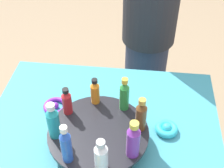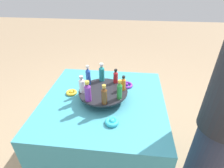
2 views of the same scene
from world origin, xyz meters
name	(u,v)px [view 1 (image 1 of 2)]	position (x,y,z in m)	size (l,w,h in m)	color
display_stand	(98,135)	(0.00, 0.00, 0.76)	(0.33, 0.33, 0.07)	black
bottle_teal	(53,122)	(0.03, -0.14, 0.85)	(0.04, 0.04, 0.14)	teal
bottle_blue	(66,145)	(0.12, -0.07, 0.85)	(0.03, 0.03, 0.15)	#234CAD
bottle_clear	(101,156)	(0.14, 0.03, 0.84)	(0.04, 0.04, 0.12)	silver
bottle_purple	(133,140)	(0.07, 0.12, 0.85)	(0.04, 0.04, 0.14)	#702D93
bottle_brown	(141,115)	(-0.03, 0.14, 0.84)	(0.04, 0.04, 0.13)	brown
bottle_green	(124,95)	(-0.12, 0.07, 0.84)	(0.03, 0.03, 0.13)	#288438
bottle_orange	(95,92)	(-0.14, -0.03, 0.83)	(0.03, 0.03, 0.11)	orange
bottle_red	(67,102)	(-0.07, -0.12, 0.83)	(0.03, 0.03, 0.11)	#B21E23
ribbon_bow_teal	(166,129)	(-0.09, 0.23, 0.72)	(0.08, 0.08, 0.04)	#2DB7CC
ribbon_bow_purple	(56,106)	(-0.16, -0.19, 0.72)	(0.09, 0.09, 0.03)	purple
person_figure	(150,15)	(-0.74, 0.15, 0.81)	(0.27, 0.27, 1.60)	#282D42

